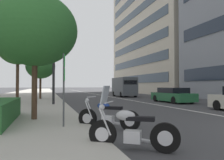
# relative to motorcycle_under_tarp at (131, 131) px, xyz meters

# --- Properties ---
(sidewalk_right_plaza) EXTENTS (160.00, 8.54, 0.15)m
(sidewalk_right_plaza) POSITION_rel_motorcycle_under_tarp_xyz_m (29.96, 4.68, -0.37)
(sidewalk_right_plaza) COLOR #B2ADA3
(sidewalk_right_plaza) RESTS_ON ground
(lane_centre_stripe) EXTENTS (110.00, 0.16, 0.01)m
(lane_centre_stripe) POSITION_rel_motorcycle_under_tarp_xyz_m (34.96, -6.40, -0.44)
(lane_centre_stripe) COLOR silver
(lane_centre_stripe) RESTS_ON ground
(motorcycle_under_tarp) EXTENTS (1.24, 1.86, 1.49)m
(motorcycle_under_tarp) POSITION_rel_motorcycle_under_tarp_xyz_m (0.00, 0.00, 0.00)
(motorcycle_under_tarp) COLOR black
(motorcycle_under_tarp) RESTS_ON ground
(motorcycle_far_end_row) EXTENTS (1.51, 1.83, 1.12)m
(motorcycle_far_end_row) POSITION_rel_motorcycle_under_tarp_xyz_m (2.54, -0.11, -0.02)
(motorcycle_far_end_row) COLOR black
(motorcycle_far_end_row) RESTS_ON ground
(car_mid_block_traffic) EXTENTS (4.69, 2.07, 1.32)m
(car_mid_block_traffic) POSITION_rel_motorcycle_under_tarp_xyz_m (12.94, -8.97, 0.19)
(car_mid_block_traffic) COLOR #236038
(car_mid_block_traffic) RESTS_ON ground
(delivery_van_ahead) EXTENTS (5.09, 2.21, 2.59)m
(delivery_van_ahead) POSITION_rel_motorcycle_under_tarp_xyz_m (24.20, -8.32, 0.94)
(delivery_van_ahead) COLOR #4C5156
(delivery_van_ahead) RESTS_ON ground
(parking_sign_by_curb) EXTENTS (0.32, 0.06, 2.40)m
(parking_sign_by_curb) POSITION_rel_motorcycle_under_tarp_xyz_m (2.64, 1.34, 1.20)
(parking_sign_by_curb) COLOR #47494C
(parking_sign_by_curb) RESTS_ON sidewalk_right_plaza
(street_lamp_with_banners) EXTENTS (1.26, 2.08, 8.83)m
(street_lamp_with_banners) POSITION_rel_motorcycle_under_tarp_xyz_m (12.04, 1.13, 4.84)
(street_lamp_with_banners) COLOR #232326
(street_lamp_with_banners) RESTS_ON sidewalk_right_plaza
(street_tree_near_plaza_corner) EXTENTS (3.42, 3.42, 5.04)m
(street_tree_near_plaza_corner) POSITION_rel_motorcycle_under_tarp_xyz_m (4.68, 2.35, 3.28)
(street_tree_near_plaza_corner) COLOR #473323
(street_tree_near_plaza_corner) RESTS_ON sidewalk_right_plaza
(street_tree_far_plaza) EXTENTS (2.80, 2.80, 5.29)m
(street_tree_far_plaza) POSITION_rel_motorcycle_under_tarp_xyz_m (12.98, 3.95, 3.78)
(street_tree_far_plaza) COLOR #473323
(street_tree_far_plaza) RESTS_ON sidewalk_right_plaza
(street_tree_mid_sidewalk) EXTENTS (3.03, 3.03, 4.67)m
(street_tree_mid_sidewalk) POSITION_rel_motorcycle_under_tarp_xyz_m (19.97, 2.51, 3.07)
(street_tree_mid_sidewalk) COLOR #473323
(street_tree_mid_sidewalk) RESTS_ON sidewalk_right_plaza
(office_tower_mid_left) EXTENTS (29.32, 18.30, 35.07)m
(office_tower_mid_left) POSITION_rel_motorcycle_under_tarp_xyz_m (37.44, -24.31, 17.09)
(office_tower_mid_left) COLOR beige
(office_tower_mid_left) RESTS_ON ground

